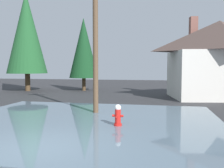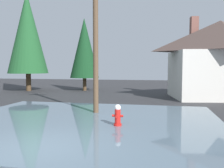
% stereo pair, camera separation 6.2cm
% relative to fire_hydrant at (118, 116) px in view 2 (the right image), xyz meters
% --- Properties ---
extents(ground_plane, '(80.00, 80.00, 0.10)m').
position_rel_fire_hydrant_xyz_m(ground_plane, '(-1.93, -3.25, -0.51)').
color(ground_plane, '#2D2D30').
extents(flood_puddle, '(12.53, 10.51, 0.04)m').
position_rel_fire_hydrant_xyz_m(flood_puddle, '(-1.73, 0.54, -0.44)').
color(flood_puddle, slate).
rests_on(flood_puddle, ground).
extents(lane_stop_bar, '(3.16, 0.61, 0.01)m').
position_rel_fire_hydrant_xyz_m(lane_stop_bar, '(-1.50, -4.36, -0.45)').
color(lane_stop_bar, silver).
rests_on(lane_stop_bar, ground).
extents(fire_hydrant, '(0.47, 0.40, 0.93)m').
position_rel_fire_hydrant_xyz_m(fire_hydrant, '(0.00, 0.00, 0.00)').
color(fire_hydrant, red).
rests_on(fire_hydrant, ground).
extents(utility_pole, '(1.60, 0.28, 8.06)m').
position_rel_fire_hydrant_xyz_m(utility_pole, '(-1.68, 2.68, 3.74)').
color(utility_pole, brown).
rests_on(utility_pole, ground).
extents(house, '(8.57, 6.90, 6.66)m').
position_rel_fire_hydrant_xyz_m(house, '(6.29, 10.87, 2.75)').
color(house, beige).
rests_on(house, ground).
extents(pine_tree_tall_left, '(4.11, 4.11, 10.27)m').
position_rel_fire_hydrant_xyz_m(pine_tree_tall_left, '(-11.92, 13.24, 5.58)').
color(pine_tree_tall_left, '#4C3823').
rests_on(pine_tree_tall_left, ground).
extents(pine_tree_mid_left, '(3.04, 3.04, 7.61)m').
position_rel_fire_hydrant_xyz_m(pine_tree_mid_left, '(-6.22, 14.66, 4.02)').
color(pine_tree_mid_left, '#4C3823').
rests_on(pine_tree_mid_left, ground).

